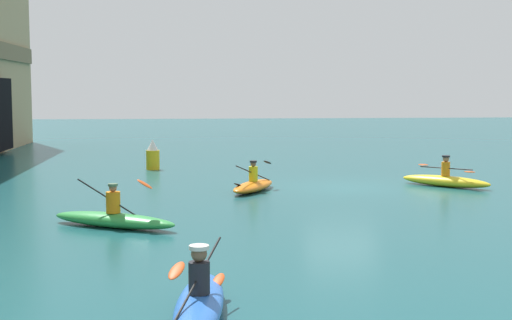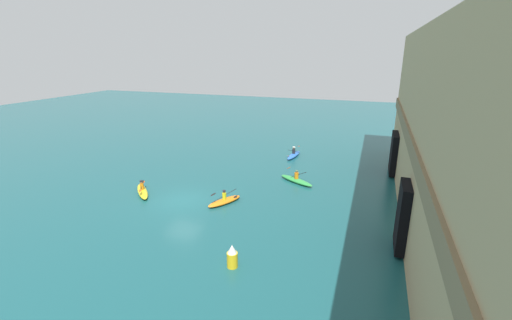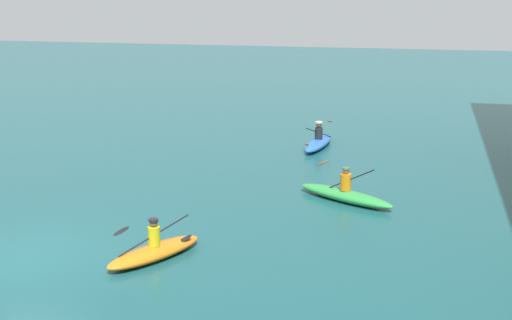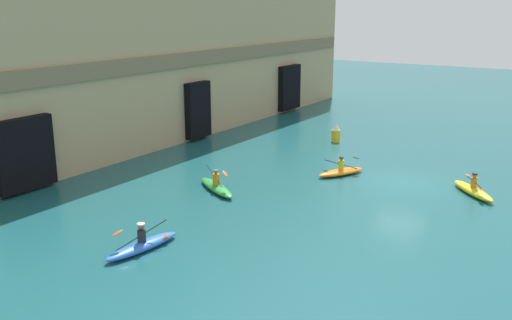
{
  "view_description": "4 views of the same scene",
  "coord_description": "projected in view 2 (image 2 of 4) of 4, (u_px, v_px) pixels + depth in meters",
  "views": [
    {
      "loc": [
        -23.77,
        5.45,
        3.32
      ],
      "look_at": [
        -6.53,
        3.65,
        1.62
      ],
      "focal_mm": 50.0,
      "sensor_mm": 36.0,
      "label": 1
    },
    {
      "loc": [
        20.03,
        12.75,
        10.5
      ],
      "look_at": [
        -5.57,
        3.83,
        1.9
      ],
      "focal_mm": 24.0,
      "sensor_mm": 36.0,
      "label": 2
    },
    {
      "loc": [
        14.65,
        9.32,
        6.55
      ],
      "look_at": [
        -5.1,
        4.61,
        1.49
      ],
      "focal_mm": 50.0,
      "sensor_mm": 36.0,
      "label": 3
    },
    {
      "loc": [
        -27.72,
        -8.96,
        8.83
      ],
      "look_at": [
        -5.17,
        5.62,
        1.51
      ],
      "focal_mm": 40.0,
      "sensor_mm": 36.0,
      "label": 4
    }
  ],
  "objects": [
    {
      "name": "kayak_yellow",
      "position": [
        142.0,
        191.0,
        26.42
      ],
      "size": [
        2.81,
        2.72,
        1.08
      ],
      "rotation": [
        0.0,
        0.0,
        0.76
      ],
      "color": "yellow",
      "rests_on": "ground"
    },
    {
      "name": "cliff_bluff",
      "position": [
        498.0,
        153.0,
        15.98
      ],
      "size": [
        42.66,
        7.4,
        11.98
      ],
      "color": "tan",
      "rests_on": "ground"
    },
    {
      "name": "marker_buoy",
      "position": [
        232.0,
        257.0,
        17.32
      ],
      "size": [
        0.56,
        0.56,
        1.26
      ],
      "color": "yellow",
      "rests_on": "ground"
    },
    {
      "name": "ground_plane",
      "position": [
        182.0,
        201.0,
        25.2
      ],
      "size": [
        120.0,
        120.0,
        0.0
      ],
      "primitive_type": "plane",
      "color": "#195156"
    },
    {
      "name": "kayak_orange",
      "position": [
        224.0,
        201.0,
        24.74
      ],
      "size": [
        2.88,
        2.01,
        1.02
      ],
      "rotation": [
        0.0,
        0.0,
        2.66
      ],
      "color": "orange",
      "rests_on": "ground"
    },
    {
      "name": "kayak_green",
      "position": [
        296.0,
        180.0,
        28.7
      ],
      "size": [
        2.36,
        3.34,
        1.21
      ],
      "rotation": [
        0.0,
        0.0,
        4.18
      ],
      "color": "green",
      "rests_on": "ground"
    },
    {
      "name": "kayak_blue",
      "position": [
        294.0,
        155.0,
        35.73
      ],
      "size": [
        3.39,
        1.04,
        1.08
      ],
      "rotation": [
        0.0,
        0.0,
        6.18
      ],
      "color": "blue",
      "rests_on": "ground"
    }
  ]
}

